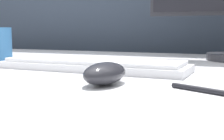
# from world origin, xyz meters

# --- Properties ---
(partition_panel) EXTENTS (5.00, 0.03, 1.47)m
(partition_panel) POSITION_xyz_m (0.00, 0.70, 0.74)
(partition_panel) COLOR #333D4C
(partition_panel) RESTS_ON ground_plane
(computer_mouse_near) EXTENTS (0.06, 0.11, 0.04)m
(computer_mouse_near) POSITION_xyz_m (-0.03, -0.14, 0.77)
(computer_mouse_near) COLOR #232328
(computer_mouse_near) RESTS_ON desk
(keyboard) EXTENTS (0.43, 0.14, 0.02)m
(keyboard) POSITION_xyz_m (-0.13, 0.02, 0.76)
(keyboard) COLOR silver
(keyboard) RESTS_ON desk
(pen) EXTENTS (0.14, 0.08, 0.01)m
(pen) POSITION_xyz_m (0.14, -0.16, 0.75)
(pen) COLOR black
(pen) RESTS_ON desk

